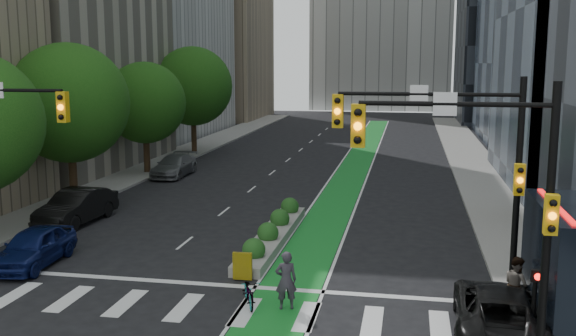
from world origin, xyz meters
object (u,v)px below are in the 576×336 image
at_px(cyclist, 286,280).
at_px(pedestrian_near, 516,284).
at_px(parked_car_right, 499,310).
at_px(median_planter, 273,233).
at_px(bicycle, 249,292).
at_px(parked_car_left_mid, 76,207).
at_px(parked_car_left_near, 34,247).
at_px(parked_car_left_far, 174,166).

bearing_deg(cyclist, pedestrian_near, 167.82).
bearing_deg(parked_car_right, median_planter, -41.27).
height_order(bicycle, parked_car_left_mid, parked_car_left_mid).
distance_m(parked_car_left_near, parked_car_left_mid, 6.50).
xyz_separation_m(parked_car_left_far, pedestrian_near, (19.10, -21.22, 0.30)).
distance_m(median_planter, bicycle, 7.48).
distance_m(cyclist, pedestrian_near, 7.11).
relative_size(bicycle, cyclist, 0.90).
bearing_deg(pedestrian_near, parked_car_right, 130.99).
bearing_deg(parked_car_left_mid, bicycle, -34.98).
xyz_separation_m(parked_car_left_near, parked_car_left_far, (-1.67, 19.45, -0.02)).
height_order(parked_car_left_near, parked_car_right, parked_car_right).
bearing_deg(median_planter, cyclist, -74.92).
bearing_deg(parked_car_left_near, parked_car_left_far, 92.14).
height_order(bicycle, parked_car_left_near, parked_car_left_near).
height_order(parked_car_left_far, pedestrian_near, pedestrian_near).
xyz_separation_m(cyclist, parked_car_right, (6.37, -0.80, -0.20)).
bearing_deg(median_planter, parked_car_left_far, 124.76).
relative_size(parked_car_left_near, pedestrian_near, 2.48).
xyz_separation_m(parked_car_left_mid, pedestrian_near, (19.10, -8.04, 0.20)).
distance_m(parked_car_left_far, pedestrian_near, 28.55).
relative_size(bicycle, parked_car_left_far, 0.35).
relative_size(cyclist, parked_car_left_mid, 0.38).
bearing_deg(bicycle, parked_car_left_far, 94.03).
bearing_deg(pedestrian_near, parked_car_left_near, 59.62).
distance_m(median_planter, parked_car_left_near, 9.74).
bearing_deg(parked_car_left_far, median_planter, -55.28).
height_order(parked_car_left_near, pedestrian_near, pedestrian_near).
xyz_separation_m(parked_car_left_far, parked_car_right, (18.40, -22.76, 0.03)).
xyz_separation_m(median_planter, parked_car_left_mid, (-10.00, 1.24, 0.46)).
relative_size(bicycle, parked_car_left_near, 0.39).
bearing_deg(parked_car_left_far, parked_car_left_near, -85.13).
bearing_deg(parked_car_right, parked_car_left_mid, -23.98).
bearing_deg(parked_car_left_far, cyclist, -61.31).
bearing_deg(pedestrian_near, median_planter, 28.62).
distance_m(bicycle, parked_car_left_mid, 13.87).
distance_m(cyclist, parked_car_left_far, 25.05).
xyz_separation_m(parked_car_right, pedestrian_near, (0.70, 1.54, 0.28)).
height_order(cyclist, parked_car_left_mid, cyclist).
height_order(cyclist, parked_car_left_near, cyclist).
bearing_deg(parked_car_left_near, cyclist, -16.37).
bearing_deg(parked_car_right, parked_car_left_far, -47.51).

